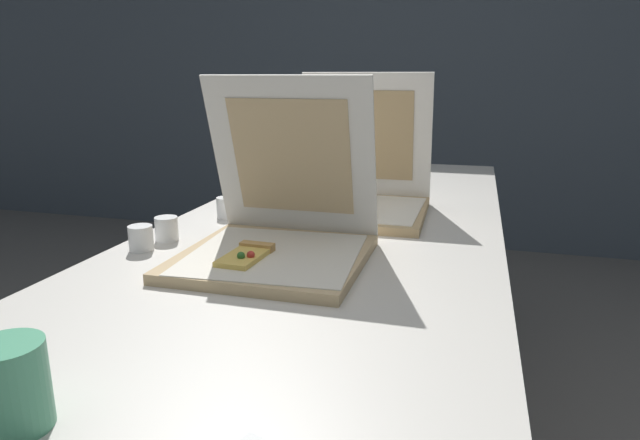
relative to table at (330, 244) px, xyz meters
name	(u,v)px	position (x,y,z in m)	size (l,w,h in m)	color
wall_back	(427,47)	(0.00, 2.42, 0.60)	(10.00, 0.10, 2.60)	#4C5660
table	(330,244)	(0.00, 0.00, 0.00)	(0.85, 2.23, 0.75)	beige
pizza_box_front	(277,234)	(-0.04, -0.28, 0.10)	(0.37, 0.38, 0.38)	tan
pizza_box_middle	(360,193)	(0.04, 0.16, 0.10)	(0.38, 0.38, 0.39)	tan
cup_white_near_left	(141,238)	(-0.35, -0.31, 0.08)	(0.05, 0.05, 0.06)	white
cup_white_mid	(226,207)	(-0.30, 0.01, 0.08)	(0.05, 0.05, 0.06)	white
cup_white_near_center	(167,229)	(-0.34, -0.23, 0.08)	(0.05, 0.05, 0.06)	white
cup_white_far	(286,188)	(-0.23, 0.30, 0.08)	(0.05, 0.05, 0.06)	white
cup_printed_front	(11,387)	(-0.12, -0.91, 0.10)	(0.08, 0.08, 0.10)	#4C9E75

